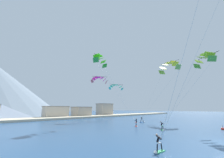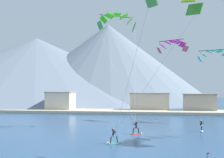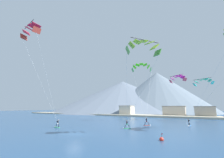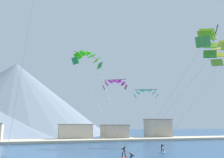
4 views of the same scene
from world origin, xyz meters
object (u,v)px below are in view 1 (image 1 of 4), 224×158
kitesurfer_near_lead (163,128)px  parafoil_kite_mid_center (169,66)px  kitesurfer_mid_center (142,121)px  parafoil_kite_near_lead (204,59)px  kitesurfer_near_trail (136,124)px  parafoil_kite_distant_high_outer (99,79)px  parafoil_kite_distant_low_drift (116,86)px  race_marker_buoy (223,129)px  parafoil_kite_near_trail (100,60)px  kitesurfer_far_left (158,147)px

kitesurfer_near_lead → parafoil_kite_mid_center: 27.91m
kitesurfer_mid_center → parafoil_kite_near_lead: size_ratio=0.13×
kitesurfer_near_trail → parafoil_kite_distant_high_outer: 23.82m
kitesurfer_mid_center → parafoil_kite_distant_low_drift: bearing=74.1°
kitesurfer_mid_center → race_marker_buoy: size_ratio=1.73×
kitesurfer_mid_center → parafoil_kite_near_trail: parafoil_kite_near_trail is taller
kitesurfer_near_lead → kitesurfer_far_left: (-13.44, -6.02, -0.01)m
kitesurfer_far_left → parafoil_kite_mid_center: 40.44m
kitesurfer_near_trail → kitesurfer_far_left: bearing=-139.3°
kitesurfer_near_lead → race_marker_buoy: size_ratio=1.65×
parafoil_kite_mid_center → parafoil_kite_distant_high_outer: parafoil_kite_mid_center is taller
kitesurfer_near_trail → race_marker_buoy: size_ratio=1.77×
parafoil_kite_near_trail → kitesurfer_near_lead: bearing=-83.5°
kitesurfer_near_trail → parafoil_kite_distant_low_drift: size_ratio=0.31×
parafoil_kite_near_lead → parafoil_kite_near_trail: size_ratio=0.81×
parafoil_kite_near_trail → parafoil_kite_distant_high_outer: bearing=49.6°
kitesurfer_far_left → parafoil_kite_mid_center: (34.25, 12.64, 17.39)m
parafoil_kite_distant_high_outer → kitesurfer_near_trail: bearing=-105.1°
kitesurfer_near_trail → kitesurfer_far_left: size_ratio=1.03×
kitesurfer_near_lead → kitesurfer_mid_center: kitesurfer_mid_center is taller
kitesurfer_far_left → parafoil_kite_distant_low_drift: parafoil_kite_distant_low_drift is taller
kitesurfer_near_trail → parafoil_kite_distant_high_outer: (5.08, 18.88, 13.59)m
parafoil_kite_distant_high_outer → kitesurfer_far_left: bearing=-122.6°
kitesurfer_near_trail → parafoil_kite_near_lead: size_ratio=0.13×
parafoil_kite_near_trail → race_marker_buoy: (10.57, -23.42, -16.65)m
kitesurfer_mid_center → race_marker_buoy: bearing=-95.5°
parafoil_kite_near_trail → parafoil_kite_distant_low_drift: 19.27m
parafoil_kite_near_trail → parafoil_kite_mid_center: size_ratio=0.93×
kitesurfer_mid_center → kitesurfer_far_left: 29.52m
race_marker_buoy → parafoil_kite_near_trail: bearing=114.3°
kitesurfer_far_left → parafoil_kite_near_trail: (11.66, 21.70, 16.34)m
kitesurfer_near_trail → parafoil_kite_mid_center: size_ratio=0.10×
kitesurfer_near_lead → kitesurfer_near_trail: 7.63m
kitesurfer_near_trail → parafoil_kite_distant_low_drift: parafoil_kite_distant_low_drift is taller
parafoil_kite_distant_high_outer → kitesurfer_mid_center: bearing=-77.3°
race_marker_buoy → kitesurfer_near_trail: bearing=113.9°
race_marker_buoy → parafoil_kite_near_lead: bearing=154.2°
parafoil_kite_distant_high_outer → parafoil_kite_distant_low_drift: parafoil_kite_distant_high_outer is taller
parafoil_kite_near_trail → parafoil_kite_distant_low_drift: (16.29, 9.18, -4.65)m
parafoil_kite_distant_high_outer → parafoil_kite_near_trail: bearing=-130.4°
parafoil_kite_mid_center → parafoil_kite_distant_low_drift: bearing=109.1°
kitesurfer_mid_center → parafoil_kite_near_trail: size_ratio=0.11×
parafoil_kite_near_lead → parafoil_kite_near_trail: bearing=110.3°
parafoil_kite_distant_low_drift → kitesurfer_near_trail: bearing=-125.3°
parafoil_kite_distant_low_drift → kitesurfer_far_left: bearing=-132.1°
parafoil_kite_mid_center → parafoil_kite_distant_high_outer: (-13.62, 19.59, -3.72)m
parafoil_kite_mid_center → race_marker_buoy: (-12.03, -14.36, -17.70)m
kitesurfer_near_lead → parafoil_kite_distant_low_drift: bearing=59.8°
parafoil_kite_mid_center → kitesurfer_mid_center: bearing=156.2°
parafoil_kite_near_lead → parafoil_kite_distant_high_outer: size_ratio=2.28×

